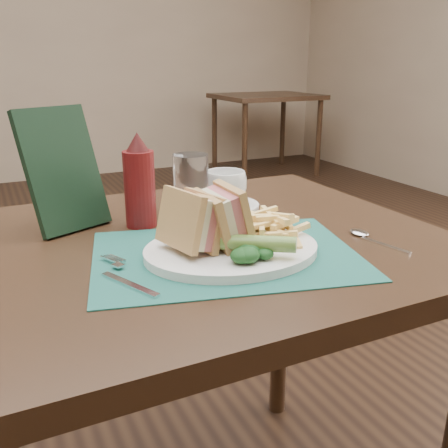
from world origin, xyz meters
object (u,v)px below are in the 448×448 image
drinking_glass (191,185)px  check_presenter (63,170)px  placemat (226,255)px  sandwich_half_a (180,222)px  ketchup_bottle (139,180)px  sandwich_half_b (212,218)px  saucer (225,206)px  table_main (203,403)px  plate (232,250)px  table_bg_right (265,135)px  coffee_cup (225,188)px

drinking_glass → check_presenter: check_presenter is taller
placemat → sandwich_half_a: 0.10m
check_presenter → ketchup_bottle: bearing=-44.9°
sandwich_half_b → ketchup_bottle: bearing=106.1°
saucer → table_main: bearing=-130.0°
table_main → drinking_glass: drinking_glass is taller
table_main → sandwich_half_a: sandwich_half_a is taller
sandwich_half_a → saucer: 0.33m
drinking_glass → saucer: bearing=8.5°
table_main → placemat: size_ratio=2.03×
plate → saucer: plate is taller
check_presenter → drinking_glass: bearing=-29.9°
sandwich_half_b → check_presenter: 0.33m
sandwich_half_a → check_presenter: check_presenter is taller
table_bg_right → saucer: (-1.96, -3.17, 0.38)m
plate → sandwich_half_b: (-0.03, 0.01, 0.06)m
saucer → drinking_glass: size_ratio=1.15×
table_main → coffee_cup: size_ratio=9.52×
plate → sandwich_half_b: bearing=167.3°
table_bg_right → check_presenter: check_presenter is taller
table_bg_right → ketchup_bottle: 3.90m
plate → sandwich_half_a: sandwich_half_a is taller
table_main → saucer: (0.13, 0.15, 0.38)m
plate → drinking_glass: bearing=90.2°
plate → saucer: (0.11, 0.26, -0.00)m
saucer → drinking_glass: drinking_glass is taller
table_bg_right → coffee_cup: coffee_cup is taller
check_presenter → table_main: bearing=-61.3°
saucer → ketchup_bottle: size_ratio=0.81×
placemat → sandwich_half_a: bearing=176.4°
sandwich_half_a → saucer: sandwich_half_a is taller
ketchup_bottle → sandwich_half_a: bearing=-89.0°
table_bg_right → saucer: size_ratio=6.00×
placemat → drinking_glass: drinking_glass is taller
table_main → sandwich_half_a: bearing=-127.2°
plate → ketchup_bottle: bearing=118.8°
saucer → placemat: bearing=-115.7°
table_bg_right → plate: 4.03m
drinking_glass → ketchup_bottle: bearing=-168.5°
placemat → ketchup_bottle: (-0.08, 0.22, 0.09)m
drinking_glass → check_presenter: size_ratio=0.54×
saucer → ketchup_bottle: 0.23m
table_bg_right → coffee_cup: 3.75m
saucer → ketchup_bottle: ketchup_bottle is taller
saucer → coffee_cup: 0.04m
sandwich_half_a → drinking_glass: 0.26m
ketchup_bottle → check_presenter: check_presenter is taller
ketchup_bottle → check_presenter: bearing=158.5°
table_main → coffee_cup: (0.13, 0.15, 0.42)m
plate → coffee_cup: coffee_cup is taller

